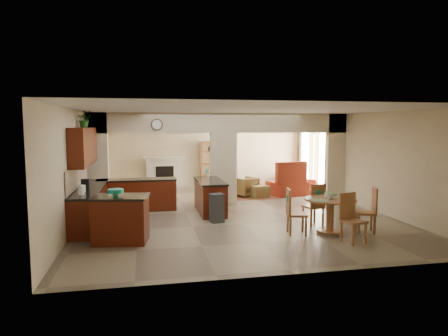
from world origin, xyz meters
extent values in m
plane|color=#786D53|center=(0.00, 0.00, 0.00)|extent=(10.00, 10.00, 0.00)
plane|color=white|center=(0.00, 0.00, 2.80)|extent=(10.00, 10.00, 0.00)
plane|color=beige|center=(0.00, 5.00, 1.40)|extent=(8.00, 0.00, 8.00)
plane|color=beige|center=(0.00, -5.00, 1.40)|extent=(8.00, 0.00, 8.00)
plane|color=beige|center=(-4.00, 0.00, 1.40)|extent=(0.00, 10.00, 10.00)
plane|color=beige|center=(4.00, 0.00, 1.40)|extent=(0.00, 10.00, 10.00)
cube|color=beige|center=(-3.70, 1.00, 1.40)|extent=(0.60, 0.25, 2.80)
cube|color=beige|center=(0.00, 1.00, 1.10)|extent=(0.80, 0.25, 2.20)
cube|color=beige|center=(3.70, 1.00, 1.40)|extent=(0.60, 0.25, 2.80)
cube|color=beige|center=(0.00, 1.00, 2.50)|extent=(8.00, 0.25, 0.60)
cube|color=#441607|center=(-3.70, -0.80, 0.43)|extent=(0.60, 3.20, 0.86)
cube|color=black|center=(-3.70, -0.80, 0.89)|extent=(0.62, 3.22, 0.05)
cube|color=tan|center=(-3.98, -0.80, 1.20)|extent=(0.02, 3.20, 0.55)
cube|color=#441607|center=(-2.60, 0.57, 0.43)|extent=(2.20, 0.60, 0.86)
cube|color=black|center=(-2.60, 0.57, 0.89)|extent=(2.22, 0.62, 0.05)
cube|color=#441607|center=(-3.82, -0.80, 1.92)|extent=(0.35, 2.40, 0.90)
cube|color=#441607|center=(-0.60, -0.10, 0.43)|extent=(0.65, 1.80, 0.86)
cube|color=black|center=(-0.60, -0.10, 0.89)|extent=(0.70, 1.85, 0.05)
cube|color=silver|center=(-0.60, -0.95, 0.42)|extent=(0.58, 0.04, 0.70)
cylinder|color=#4D2719|center=(-2.00, 0.85, 2.45)|extent=(0.34, 0.03, 0.34)
cube|color=brown|center=(1.20, 2.10, 0.01)|extent=(1.60, 1.30, 0.01)
cube|color=beige|center=(-1.60, 4.84, 0.55)|extent=(1.40, 0.28, 1.10)
cube|color=black|center=(-1.60, 4.70, 0.50)|extent=(0.70, 0.04, 0.70)
cube|color=beige|center=(-1.60, 4.82, 1.15)|extent=(1.60, 0.35, 0.10)
cube|color=brown|center=(0.35, 4.82, 0.90)|extent=(1.00, 0.32, 1.80)
cube|color=white|center=(3.97, 2.30, 1.20)|extent=(0.02, 0.90, 1.90)
cube|color=white|center=(3.97, 4.00, 1.20)|extent=(0.02, 0.90, 1.90)
cube|color=white|center=(3.97, 3.15, 1.05)|extent=(0.02, 0.70, 2.10)
cube|color=#3D2218|center=(3.93, 1.70, 1.20)|extent=(0.10, 0.28, 2.30)
cube|color=#3D2218|center=(3.93, 2.90, 1.20)|extent=(0.10, 0.28, 2.30)
cube|color=#3D2218|center=(3.93, 3.40, 1.20)|extent=(0.10, 0.28, 2.30)
cube|color=#3D2218|center=(3.93, 4.60, 1.20)|extent=(0.10, 0.28, 2.30)
cylinder|color=white|center=(1.50, 3.00, 2.56)|extent=(1.00, 1.00, 0.10)
cube|color=#441607|center=(-2.88, -2.55, 0.46)|extent=(1.18, 0.91, 0.92)
cube|color=black|center=(-2.88, -2.55, 0.95)|extent=(1.23, 0.96, 0.05)
cylinder|color=#16997C|center=(-2.97, -2.60, 1.05)|extent=(0.33, 0.33, 0.15)
cube|color=#313234|center=(-0.62, -1.27, 0.33)|extent=(0.37, 0.33, 0.67)
cylinder|color=brown|center=(1.72, -2.73, 0.76)|extent=(1.15, 1.15, 0.04)
cylinder|color=brown|center=(1.72, -2.73, 0.39)|extent=(0.17, 0.17, 0.74)
cylinder|color=brown|center=(1.72, -2.73, 0.03)|extent=(0.58, 0.58, 0.06)
cylinder|color=#6FB827|center=(1.70, -2.77, 0.86)|extent=(0.28, 0.28, 0.15)
imported|color=maroon|center=(3.30, 3.47, 0.36)|extent=(2.56, 1.25, 0.72)
cube|color=maroon|center=(2.52, 2.20, 0.24)|extent=(1.40, 1.25, 0.48)
imported|color=maroon|center=(1.01, 2.21, 0.33)|extent=(0.98, 0.98, 0.67)
cube|color=maroon|center=(1.40, 1.90, 0.21)|extent=(0.70, 0.70, 0.41)
imported|color=#184D14|center=(-3.82, -0.46, 2.58)|extent=(0.42, 0.38, 0.42)
cube|color=brown|center=(1.65, -1.97, 0.45)|extent=(0.50, 0.50, 0.05)
cube|color=brown|center=(1.78, -1.77, 0.22)|extent=(0.04, 0.04, 0.44)
cube|color=brown|center=(1.44, -1.84, 0.22)|extent=(0.04, 0.04, 0.44)
cube|color=brown|center=(1.85, -2.10, 0.22)|extent=(0.04, 0.04, 0.44)
cube|color=brown|center=(1.51, -2.17, 0.22)|extent=(0.04, 0.04, 0.44)
cube|color=brown|center=(1.68, -2.16, 0.75)|extent=(0.42, 0.12, 0.55)
cube|color=#16997C|center=(1.69, -2.18, 0.82)|extent=(0.14, 0.04, 0.14)
cube|color=brown|center=(2.52, -2.86, 0.45)|extent=(0.54, 0.54, 0.05)
cube|color=brown|center=(2.42, -2.65, 0.22)|extent=(0.04, 0.04, 0.44)
cube|color=brown|center=(2.30, -2.97, 0.22)|extent=(0.04, 0.04, 0.44)
cube|color=brown|center=(2.74, -2.76, 0.22)|extent=(0.04, 0.04, 0.44)
cube|color=brown|center=(2.62, -3.08, 0.22)|extent=(0.04, 0.04, 0.44)
cube|color=brown|center=(2.70, -2.93, 0.75)|extent=(0.18, 0.41, 0.55)
cube|color=#16997C|center=(2.72, -2.94, 0.82)|extent=(0.06, 0.14, 0.14)
cube|color=brown|center=(1.82, -3.58, 0.45)|extent=(0.51, 0.51, 0.05)
cube|color=brown|center=(1.70, -3.78, 0.22)|extent=(0.04, 0.04, 0.44)
cube|color=brown|center=(2.03, -3.70, 0.22)|extent=(0.04, 0.04, 0.44)
cube|color=brown|center=(1.62, -3.46, 0.22)|extent=(0.04, 0.04, 0.44)
cube|color=brown|center=(1.94, -3.37, 0.22)|extent=(0.04, 0.04, 0.44)
cube|color=brown|center=(1.78, -3.39, 0.75)|extent=(0.42, 0.15, 0.55)
cube|color=#16997C|center=(1.77, -3.37, 0.82)|extent=(0.14, 0.05, 0.14)
cube|color=brown|center=(0.93, -2.72, 0.45)|extent=(0.49, 0.49, 0.05)
cube|color=brown|center=(1.06, -2.92, 0.22)|extent=(0.04, 0.04, 0.44)
cube|color=brown|center=(1.12, -2.59, 0.22)|extent=(0.04, 0.04, 0.44)
cube|color=brown|center=(0.73, -2.86, 0.22)|extent=(0.04, 0.04, 0.44)
cube|color=brown|center=(0.79, -2.52, 0.22)|extent=(0.04, 0.04, 0.44)
cube|color=brown|center=(0.74, -2.69, 0.75)|extent=(0.12, 0.42, 0.55)
cube|color=#16997C|center=(0.71, -2.68, 0.82)|extent=(0.04, 0.14, 0.14)
camera|label=1|loc=(-2.38, -10.94, 2.40)|focal=32.00mm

